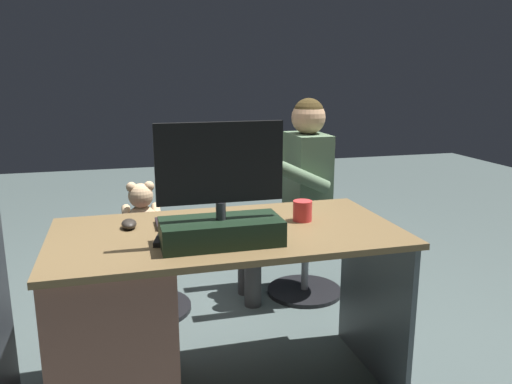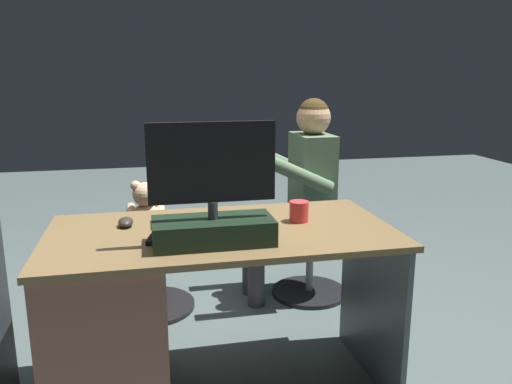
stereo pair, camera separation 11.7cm
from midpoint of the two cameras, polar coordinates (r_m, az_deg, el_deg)
ground_plane at (r=2.73m, az=-3.75°, el=-16.07°), size 10.00×10.00×0.00m
desk at (r=2.14m, az=-11.86°, el=-13.38°), size 1.37×0.71×0.72m
monitor at (r=1.85m, az=-3.04°, el=-2.09°), size 0.46×0.20×0.45m
keyboard at (r=2.14m, az=-4.33°, el=-3.12°), size 0.42×0.14×0.02m
computer_mouse at (r=2.13m, az=-12.82°, el=-3.30°), size 0.06×0.10×0.04m
cup at (r=2.15m, az=6.36°, el=-2.17°), size 0.08×0.08×0.09m
tv_remote at (r=1.95m, az=-9.45°, el=-5.01°), size 0.08×0.16×0.02m
office_chair_teddy at (r=2.99m, az=-10.78°, el=-8.36°), size 0.51×0.51×0.45m
teddy_bear at (r=2.90m, az=-11.08°, el=-1.93°), size 0.21×0.21×0.30m
visitor_chair at (r=3.14m, az=7.11°, el=-6.77°), size 0.46×0.46×0.45m
person at (r=3.00m, az=5.96°, el=1.02°), size 0.50×0.48×1.19m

